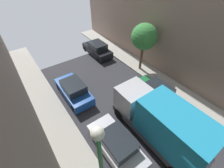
{
  "coord_description": "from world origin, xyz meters",
  "views": [
    {
      "loc": [
        -5.67,
        0.61,
        9.72
      ],
      "look_at": [
        0.55,
        9.16,
        0.5
      ],
      "focal_mm": 24.77,
      "sensor_mm": 36.0,
      "label": 1
    }
  ],
  "objects": [
    {
      "name": "lamp_post",
      "position": [
        -4.6,
        2.8,
        3.95
      ],
      "size": [
        0.44,
        0.44,
        5.82
      ],
      "color": "#26723F",
      "rests_on": "sidewalk_left"
    },
    {
      "name": "parked_car_left_2",
      "position": [
        -2.7,
        4.21,
        0.72
      ],
      "size": [
        1.78,
        4.2,
        1.57
      ],
      "color": "silver",
      "rests_on": "ground"
    },
    {
      "name": "parked_car_left_3",
      "position": [
        -2.7,
        10.22,
        0.72
      ],
      "size": [
        1.78,
        4.2,
        1.57
      ],
      "color": "#194799",
      "rests_on": "ground"
    },
    {
      "name": "parked_car_right_2",
      "position": [
        2.7,
        5.85,
        0.72
      ],
      "size": [
        1.78,
        4.2,
        1.57
      ],
      "color": "#1E6638",
      "rests_on": "ground"
    },
    {
      "name": "parked_car_right_3",
      "position": [
        2.7,
        15.11,
        0.72
      ],
      "size": [
        1.78,
        4.2,
        1.57
      ],
      "color": "black",
      "rests_on": "ground"
    },
    {
      "name": "street_tree_1",
      "position": [
        4.71,
        9.84,
        3.64
      ],
      "size": [
        2.42,
        2.42,
        4.73
      ],
      "color": "brown",
      "rests_on": "sidewalk_right"
    },
    {
      "name": "delivery_truck",
      "position": [
        0.0,
        3.31,
        1.79
      ],
      "size": [
        2.26,
        6.6,
        3.38
      ],
      "color": "#4C4C51",
      "rests_on": "ground"
    }
  ]
}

